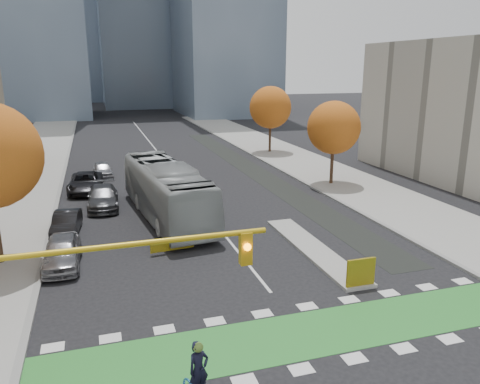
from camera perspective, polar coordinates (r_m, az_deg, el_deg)
ground at (r=17.44m, az=10.06°, el=-19.21°), size 300.00×300.00×0.00m
sidewalk_east at (r=39.75m, az=14.27°, el=0.47°), size 7.00×120.00×0.15m
curb_west at (r=34.21m, az=-21.69°, el=-2.50°), size 0.30×120.00×0.16m
curb_east at (r=38.07m, az=9.77°, el=0.08°), size 0.30×120.00×0.16m
bike_crossing at (r=18.56m, az=7.86°, el=-16.79°), size 20.00×3.00×0.01m
centre_line at (r=54.02m, az=-9.67°, el=4.42°), size 0.15×70.00×0.01m
bike_lane_paint at (r=46.10m, az=1.36°, el=2.82°), size 2.50×50.00×0.01m
median_island at (r=26.14m, az=8.89°, el=-6.86°), size 1.60×10.00×0.16m
hazard_board at (r=22.02m, az=14.51°, el=-9.45°), size 1.40×0.12×1.30m
tree_east_near at (r=39.82m, az=11.36°, el=7.69°), size 4.40×4.40×7.08m
tree_east_far at (r=54.47m, az=3.72°, el=10.25°), size 4.80×4.80×7.65m
traffic_signal_west at (r=13.47m, az=-20.08°, el=-11.05°), size 8.53×0.56×5.20m
bus at (r=31.25m, az=-8.98°, el=0.17°), size 4.51×13.44×3.67m
parked_car_a at (r=25.27m, az=-20.90°, el=-6.86°), size 1.91×4.49×1.51m
parked_car_b at (r=30.00m, az=-20.40°, el=-3.56°), size 1.79×4.18×1.34m
parked_car_c at (r=34.71m, az=-16.37°, el=-0.61°), size 2.28×5.28×1.52m
parked_car_d at (r=39.58m, az=-18.33°, el=1.12°), size 2.90×5.59×1.51m
parked_car_e at (r=44.46m, az=-16.39°, el=2.65°), size 1.87×4.11×1.37m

